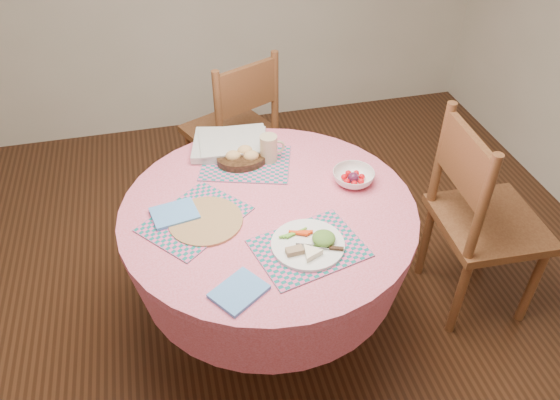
{
  "coord_description": "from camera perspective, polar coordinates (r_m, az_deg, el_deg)",
  "views": [
    {
      "loc": [
        -0.36,
        -1.7,
        2.21
      ],
      "look_at": [
        0.05,
        0.0,
        0.78
      ],
      "focal_mm": 35.0,
      "sensor_mm": 36.0,
      "label": 1
    }
  ],
  "objects": [
    {
      "name": "bread_bowl",
      "position": [
        2.51,
        -3.98,
        4.5
      ],
      "size": [
        0.23,
        0.23,
        0.08
      ],
      "color": "black",
      "rests_on": "placemat_back"
    },
    {
      "name": "placemat_front",
      "position": [
        2.09,
        3.05,
        -5.05
      ],
      "size": [
        0.46,
        0.39,
        0.01
      ],
      "primitive_type": "cube",
      "rotation": [
        0.0,
        0.0,
        0.24
      ],
      "color": "#126865",
      "rests_on": "dining_table"
    },
    {
      "name": "newspaper_stack",
      "position": [
        2.61,
        -5.22,
        5.85
      ],
      "size": [
        0.39,
        0.34,
        0.04
      ],
      "rotation": [
        0.0,
        0.0,
        -0.22
      ],
      "color": "silver",
      "rests_on": "dining_table"
    },
    {
      "name": "chair_right",
      "position": [
        2.69,
        20.13,
        -1.64
      ],
      "size": [
        0.49,
        0.51,
        1.05
      ],
      "rotation": [
        0.0,
        0.0,
        1.52
      ],
      "color": "brown",
      "rests_on": "ground"
    },
    {
      "name": "placemat_left",
      "position": [
        2.23,
        -8.85,
        -1.99
      ],
      "size": [
        0.5,
        0.49,
        0.01
      ],
      "primitive_type": "cube",
      "rotation": [
        0.0,
        0.0,
        0.69
      ],
      "color": "#126865",
      "rests_on": "dining_table"
    },
    {
      "name": "dinner_plate",
      "position": [
        2.08,
        3.15,
        -4.57
      ],
      "size": [
        0.28,
        0.28,
        0.05
      ],
      "rotation": [
        0.0,
        0.0,
        0.06
      ],
      "color": "white",
      "rests_on": "placemat_front"
    },
    {
      "name": "fruit_bowl",
      "position": [
        2.4,
        7.67,
        2.37
      ],
      "size": [
        0.21,
        0.21,
        0.06
      ],
      "rotation": [
        0.0,
        0.0,
        0.19
      ],
      "color": "white",
      "rests_on": "dining_table"
    },
    {
      "name": "chair_back",
      "position": [
        3.22,
        -4.73,
        7.46
      ],
      "size": [
        0.6,
        0.59,
        0.99
      ],
      "rotation": [
        0.0,
        0.0,
        3.57
      ],
      "color": "brown",
      "rests_on": "ground"
    },
    {
      "name": "napkin_near",
      "position": [
        1.93,
        -4.31,
        -9.51
      ],
      "size": [
        0.23,
        0.22,
        0.01
      ],
      "primitive_type": "cube",
      "rotation": [
        0.0,
        0.0,
        0.6
      ],
      "color": "#548ED8",
      "rests_on": "dining_table"
    },
    {
      "name": "dining_table",
      "position": [
        2.4,
        -1.17,
        -4.34
      ],
      "size": [
        1.24,
        1.24,
        0.75
      ],
      "color": "pink",
      "rests_on": "ground"
    },
    {
      "name": "ground",
      "position": [
        2.81,
        -1.02,
        -12.57
      ],
      "size": [
        4.0,
        4.0,
        0.0
      ],
      "primitive_type": "plane",
      "color": "#331C0F",
      "rests_on": "ground"
    },
    {
      "name": "latte_mug",
      "position": [
        2.5,
        -1.14,
        5.44
      ],
      "size": [
        0.12,
        0.08,
        0.13
      ],
      "color": "tan",
      "rests_on": "placemat_back"
    },
    {
      "name": "placemat_back",
      "position": [
        2.52,
        -3.58,
        3.88
      ],
      "size": [
        0.47,
        0.41,
        0.01
      ],
      "primitive_type": "cube",
      "rotation": [
        0.0,
        0.0,
        -0.3
      ],
      "color": "#126865",
      "rests_on": "dining_table"
    },
    {
      "name": "napkin_far",
      "position": [
        2.26,
        -10.97,
        -1.4
      ],
      "size": [
        0.2,
        0.17,
        0.01
      ],
      "primitive_type": "cube",
      "rotation": [
        0.0,
        0.0,
        0.18
      ],
      "color": "#548ED8",
      "rests_on": "placemat_left"
    },
    {
      "name": "wicker_trivet",
      "position": [
        2.21,
        -7.78,
        -2.18
      ],
      "size": [
        0.3,
        0.3,
        0.01
      ],
      "primitive_type": "cylinder",
      "color": "#91603F",
      "rests_on": "dining_table"
    }
  ]
}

